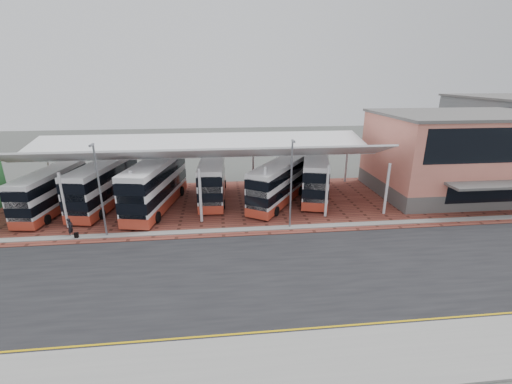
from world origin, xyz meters
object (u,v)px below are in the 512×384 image
Objects in this scene: terminal at (459,154)px; bus_0 at (52,191)px; bus_5 at (315,176)px; bus_3 at (213,179)px; bus_1 at (104,185)px; pedestrian at (70,227)px; bus_2 at (156,185)px; bus_4 at (279,183)px.

terminal is 1.76× the size of bus_0.
bus_3 is at bearing -166.58° from bus_5.
bus_0 is 0.91× the size of bus_1.
bus_2 is at bearing -38.08° from pedestrian.
bus_1 is at bearing -179.84° from terminal.
bus_4 is 20.01m from pedestrian.
bus_0 is at bearing 40.71° from pedestrian.
bus_4 is at bearing -64.34° from pedestrian.
bus_5 reaches higher than bus_4.
bus_1 reaches higher than bus_4.
pedestrian is (-23.54, -8.05, -1.51)m from bus_5.
bus_1 is 18.23m from bus_4.
terminal reaches higher than bus_1.
bus_2 reaches higher than bus_1.
terminal reaches higher than bus_2.
bus_0 is at bearing -169.57° from bus_2.
terminal is 44.03m from bus_0.
bus_5 is 24.93m from pedestrian.
terminal is 11.32× the size of pedestrian.
terminal is 1.60× the size of bus_1.
bus_3 is at bearing 33.34° from bus_2.
bus_1 is 22.70m from bus_5.
bus_4 reaches higher than bus_0.
bus_2 reaches higher than bus_5.
pedestrian is at bearing -125.08° from bus_2.
bus_0 is 6.44× the size of pedestrian.
bus_1 reaches higher than bus_3.
bus_4 is 0.89× the size of bus_5.
bus_5 is at bearing 177.46° from terminal.
bus_3 is (5.72, 2.33, -0.24)m from bus_2.
bus_0 is 27.55m from bus_5.
terminal is at bearing 13.32° from bus_2.
bus_0 is at bearing -161.03° from bus_5.
bus_3 is 6.73× the size of pedestrian.
bus_0 is 0.85× the size of bus_2.
terminal is 21.14m from bus_4.
bus_1 is 7.41m from pedestrian.
bus_0 is 7.44m from pedestrian.
bus_3 reaches higher than pedestrian.
bus_3 reaches higher than bus_4.
bus_5 reaches higher than pedestrian.
terminal is 39.21m from bus_1.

